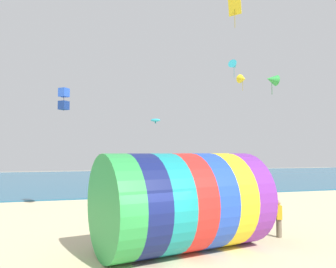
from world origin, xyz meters
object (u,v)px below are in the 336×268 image
object	(u,v)px
kite_green_delta	(272,80)
kite_yellow_delta	(243,79)
giant_inflatable_tube	(182,202)
kite_cyan_parafoil	(155,120)
kite_cyan_delta	(234,66)
kite_yellow_diamond	(235,6)
kite_blue_box	(64,99)
kite_handler	(279,218)

from	to	relation	value
kite_green_delta	kite_yellow_delta	xyz separation A→B (m)	(1.83, 6.83, 1.64)
giant_inflatable_tube	kite_cyan_parafoil	xyz separation A→B (m)	(2.30, 14.29, 4.61)
kite_cyan_delta	kite_yellow_diamond	bearing A→B (deg)	-116.69
kite_green_delta	kite_yellow_delta	world-z (taller)	kite_yellow_delta
kite_blue_box	giant_inflatable_tube	bearing A→B (deg)	-63.03
kite_handler	kite_cyan_parafoil	size ratio (longest dim) A/B	1.89
giant_inflatable_tube	kite_blue_box	bearing A→B (deg)	116.97
kite_yellow_diamond	kite_cyan_parafoil	xyz separation A→B (m)	(-1.74, 11.02, -5.13)
kite_green_delta	kite_cyan_parafoil	distance (m)	11.10
kite_green_delta	kite_cyan_delta	bearing A→B (deg)	76.90
kite_handler	kite_yellow_delta	size ratio (longest dim) A/B	1.18
kite_blue_box	kite_handler	bearing A→B (deg)	-42.43
kite_handler	kite_cyan_delta	world-z (taller)	kite_cyan_delta
kite_cyan_parafoil	kite_cyan_delta	bearing A→B (deg)	-11.39
kite_cyan_delta	kite_blue_box	xyz separation A→B (m)	(-13.75, -3.43, -4.04)
kite_green_delta	kite_blue_box	distance (m)	12.87
kite_yellow_diamond	kite_blue_box	distance (m)	11.73
kite_yellow_delta	kite_handler	bearing A→B (deg)	-110.76
giant_inflatable_tube	kite_handler	size ratio (longest dim) A/B	4.28
kite_green_delta	kite_yellow_diamond	bearing A→B (deg)	-160.17
kite_handler	kite_yellow_delta	bearing A→B (deg)	69.24
giant_inflatable_tube	kite_cyan_parafoil	bearing A→B (deg)	80.87
kite_blue_box	kite_cyan_parafoil	xyz separation A→B (m)	(7.14, 4.76, -0.72)
giant_inflatable_tube	kite_yellow_delta	world-z (taller)	kite_yellow_delta
kite_cyan_delta	kite_green_delta	size ratio (longest dim) A/B	1.22
giant_inflatable_tube	kite_cyan_delta	size ratio (longest dim) A/B	4.67
kite_yellow_diamond	kite_green_delta	xyz separation A→B (m)	(2.85, 1.03, -3.59)
giant_inflatable_tube	kite_cyan_delta	world-z (taller)	kite_cyan_delta
giant_inflatable_tube	kite_cyan_delta	bearing A→B (deg)	55.51
kite_cyan_delta	kite_cyan_parafoil	xyz separation A→B (m)	(-6.61, 1.33, -4.76)
kite_cyan_delta	kite_yellow_delta	distance (m)	2.42
giant_inflatable_tube	kite_cyan_parafoil	distance (m)	15.19
kite_yellow_diamond	kite_cyan_delta	bearing A→B (deg)	63.31
giant_inflatable_tube	kite_handler	xyz separation A→B (m)	(4.77, 0.73, -1.03)
kite_green_delta	kite_yellow_delta	size ratio (longest dim) A/B	0.89
giant_inflatable_tube	kite_yellow_diamond	distance (m)	11.04
kite_handler	kite_cyan_delta	xyz separation A→B (m)	(4.13, 12.23, 10.40)
kite_green_delta	kite_blue_box	world-z (taller)	kite_green_delta
kite_yellow_diamond	kite_cyan_parafoil	bearing A→B (deg)	98.96
kite_blue_box	kite_cyan_parafoil	size ratio (longest dim) A/B	1.69
kite_blue_box	kite_cyan_parafoil	distance (m)	8.62
kite_yellow_delta	kite_cyan_parafoil	xyz separation A→B (m)	(-6.42, 3.16, -3.18)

